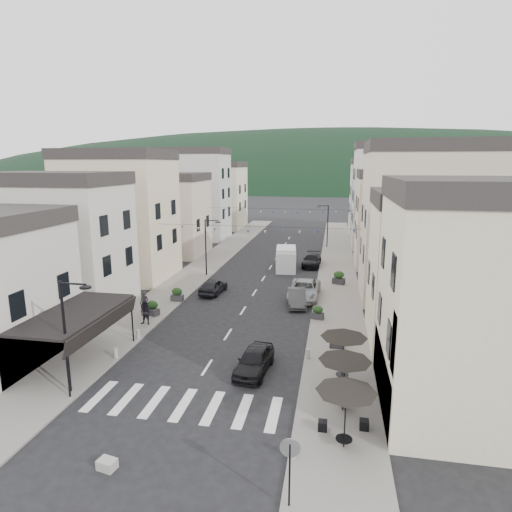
# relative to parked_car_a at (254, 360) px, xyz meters

# --- Properties ---
(ground) EXTENTS (700.00, 700.00, 0.00)m
(ground) POSITION_rel_parked_car_a_xyz_m (-2.80, -6.00, -0.70)
(ground) COLOR black
(ground) RESTS_ON ground
(sidewalk_left) EXTENTS (4.00, 76.00, 0.12)m
(sidewalk_left) POSITION_rel_parked_car_a_xyz_m (-10.30, 26.00, -0.64)
(sidewalk_left) COLOR slate
(sidewalk_left) RESTS_ON ground
(sidewalk_right) EXTENTS (4.00, 76.00, 0.12)m
(sidewalk_right) POSITION_rel_parked_car_a_xyz_m (4.70, 26.00, -0.64)
(sidewalk_right) COLOR slate
(sidewalk_right) RESTS_ON ground
(hill_backdrop) EXTENTS (640.00, 360.00, 70.00)m
(hill_backdrop) POSITION_rel_parked_car_a_xyz_m (-2.80, 294.00, -0.70)
(hill_backdrop) COLOR black
(hill_backdrop) RESTS_ON ground
(bistro_building) EXTENTS (10.00, 8.00, 10.00)m
(bistro_building) POSITION_rel_parked_car_a_xyz_m (11.70, -2.00, 4.30)
(bistro_building) COLOR beige
(bistro_building) RESTS_ON ground
(boutique_awning) EXTENTS (3.77, 7.50, 3.28)m
(boutique_awning) POSITION_rel_parked_car_a_xyz_m (-10.05, -1.00, 2.42)
(boutique_awning) COLOR black
(boutique_awning) RESTS_ON ground
(buildings_row_left) EXTENTS (10.20, 54.16, 14.00)m
(buildings_row_left) POSITION_rel_parked_car_a_xyz_m (-17.30, 31.75, 5.42)
(buildings_row_left) COLOR beige
(buildings_row_left) RESTS_ON ground
(buildings_row_right) EXTENTS (10.20, 54.16, 14.50)m
(buildings_row_right) POSITION_rel_parked_car_a_xyz_m (11.70, 30.59, 5.62)
(buildings_row_right) COLOR beige
(buildings_row_right) RESTS_ON ground
(cafe_terrace) EXTENTS (2.50, 8.10, 2.53)m
(cafe_terrace) POSITION_rel_parked_car_a_xyz_m (4.90, -3.20, 1.66)
(cafe_terrace) COLOR black
(cafe_terrace) RESTS_ON ground
(streetlamp_left_near) EXTENTS (1.70, 0.56, 6.00)m
(streetlamp_left_near) POSITION_rel_parked_car_a_xyz_m (-8.62, -4.00, 3.00)
(streetlamp_left_near) COLOR black
(streetlamp_left_near) RESTS_ON ground
(streetlamp_left_far) EXTENTS (1.70, 0.56, 6.00)m
(streetlamp_left_far) POSITION_rel_parked_car_a_xyz_m (-8.62, 20.00, 3.00)
(streetlamp_left_far) COLOR black
(streetlamp_left_far) RESTS_ON ground
(streetlamp_right_far) EXTENTS (1.70, 0.56, 6.00)m
(streetlamp_right_far) POSITION_rel_parked_car_a_xyz_m (3.02, 38.00, 3.00)
(streetlamp_right_far) COLOR black
(streetlamp_right_far) RESTS_ON ground
(traffic_sign) EXTENTS (0.70, 0.07, 2.70)m
(traffic_sign) POSITION_rel_parked_car_a_xyz_m (3.00, -9.50, 1.23)
(traffic_sign) COLOR black
(traffic_sign) RESTS_ON ground
(bollards) EXTENTS (11.66, 10.26, 0.60)m
(bollards) POSITION_rel_parked_car_a_xyz_m (-2.80, -0.50, -0.28)
(bollards) COLOR gray
(bollards) RESTS_ON ground
(bunting_near) EXTENTS (19.00, 0.28, 0.62)m
(bunting_near) POSITION_rel_parked_car_a_xyz_m (-2.80, 16.00, 4.95)
(bunting_near) COLOR black
(bunting_near) RESTS_ON ground
(bunting_far) EXTENTS (19.00, 0.28, 0.62)m
(bunting_far) POSITION_rel_parked_car_a_xyz_m (-2.80, 32.00, 4.95)
(bunting_far) COLOR black
(bunting_far) RESTS_ON ground
(parked_car_a) EXTENTS (2.04, 4.24, 1.40)m
(parked_car_a) POSITION_rel_parked_car_a_xyz_m (0.00, 0.00, 0.00)
(parked_car_a) COLOR black
(parked_car_a) RESTS_ON ground
(parked_car_b) EXTENTS (1.98, 4.29, 1.36)m
(parked_car_b) POSITION_rel_parked_car_a_xyz_m (1.33, 12.12, -0.02)
(parked_car_b) COLOR #313134
(parked_car_b) RESTS_ON ground
(parked_car_c) EXTENTS (2.76, 5.69, 1.56)m
(parked_car_c) POSITION_rel_parked_car_a_xyz_m (1.80, 14.24, 0.08)
(parked_car_c) COLOR #9CA0A4
(parked_car_c) RESTS_ON ground
(parked_car_d) EXTENTS (2.18, 4.87, 1.39)m
(parked_car_d) POSITION_rel_parked_car_a_xyz_m (1.80, 26.42, -0.01)
(parked_car_d) COLOR black
(parked_car_d) RESTS_ON ground
(parked_car_e) EXTENTS (2.00, 4.18, 1.38)m
(parked_car_e) POSITION_rel_parked_car_a_xyz_m (-6.46, 14.11, -0.01)
(parked_car_e) COLOR black
(parked_car_e) RESTS_ON ground
(delivery_van) EXTENTS (2.71, 5.60, 2.59)m
(delivery_van) POSITION_rel_parked_car_a_xyz_m (-0.99, 24.54, 0.57)
(delivery_van) COLOR silver
(delivery_van) RESTS_ON ground
(pedestrian_a) EXTENTS (0.73, 0.50, 1.96)m
(pedestrian_a) POSITION_rel_parked_car_a_xyz_m (-9.96, 7.23, 0.40)
(pedestrian_a) COLOR black
(pedestrian_a) RESTS_ON sidewalk_left
(pedestrian_b) EXTENTS (0.88, 0.69, 1.80)m
(pedestrian_b) POSITION_rel_parked_car_a_xyz_m (-9.05, 5.47, 0.32)
(pedestrian_b) COLOR black
(pedestrian_b) RESTS_ON sidewalk_left
(concrete_block_c) EXTENTS (0.78, 0.63, 0.40)m
(concrete_block_c) POSITION_rel_parked_car_a_xyz_m (-4.15, -8.84, -0.50)
(concrete_block_c) COLOR #989590
(concrete_block_c) RESTS_ON ground
(planter_la) EXTENTS (1.17, 0.92, 1.16)m
(planter_la) POSITION_rel_parked_car_a_xyz_m (-9.41, 7.44, -0.02)
(planter_la) COLOR #2F2F31
(planter_la) RESTS_ON sidewalk_left
(planter_lb) EXTENTS (1.03, 0.58, 1.16)m
(planter_lb) POSITION_rel_parked_car_a_xyz_m (-8.80, 11.12, -0.02)
(planter_lb) COLOR #333335
(planter_lb) RESTS_ON sidewalk_left
(planter_ra) EXTENTS (0.91, 0.51, 1.00)m
(planter_ra) POSITION_rel_parked_car_a_xyz_m (4.62, 3.90, -0.09)
(planter_ra) COLOR #29292B
(planter_ra) RESTS_ON sidewalk_right
(planter_rb) EXTENTS (1.00, 0.68, 1.03)m
(planter_rb) POSITION_rel_parked_car_a_xyz_m (3.20, 8.91, -0.08)
(planter_rb) COLOR #2D2D2F
(planter_rb) RESTS_ON sidewalk_right
(planter_rc) EXTENTS (1.29, 0.97, 1.28)m
(planter_rc) POSITION_rel_parked_car_a_xyz_m (4.82, 18.97, 0.04)
(planter_rc) COLOR #28282A
(planter_rc) RESTS_ON sidewalk_right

